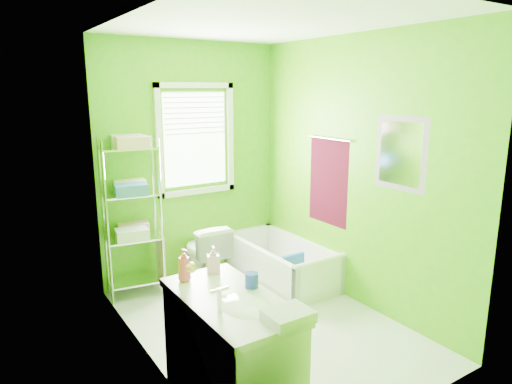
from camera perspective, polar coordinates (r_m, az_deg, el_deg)
ground at (r=4.32m, az=1.00°, el=-16.18°), size 2.90×2.90×0.00m
room_envelope at (r=3.82m, az=1.09°, el=4.57°), size 2.14×2.94×2.62m
window at (r=5.07m, az=-7.54°, el=7.25°), size 0.92×0.05×1.22m
door at (r=2.63m, az=-5.73°, el=-11.80°), size 0.09×0.80×2.00m
right_wall_decor at (r=4.50m, az=12.23°, el=2.60°), size 0.04×1.48×1.17m
bathtub at (r=5.16m, az=3.30°, el=-9.41°), size 0.65×1.40×0.45m
toilet at (r=5.01m, az=-6.43°, el=-7.66°), size 0.44×0.71×0.70m
vanity at (r=3.16m, az=-3.12°, el=-19.06°), size 0.54×1.08×1.03m
wire_shelf_unit at (r=4.73m, az=-15.11°, el=-0.93°), size 0.59×0.48×1.65m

